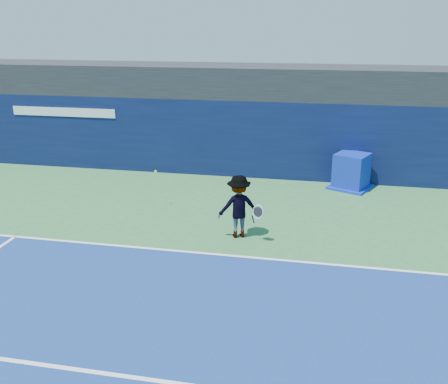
{
  "coord_description": "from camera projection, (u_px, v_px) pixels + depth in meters",
  "views": [
    {
      "loc": [
        3.43,
        -8.66,
        5.8
      ],
      "look_at": [
        0.66,
        5.2,
        1.0
      ],
      "focal_mm": 40.0,
      "sensor_mm": 36.0,
      "label": 1
    }
  ],
  "objects": [
    {
      "name": "ground",
      "position": [
        145.0,
        312.0,
        10.54
      ],
      "size": [
        80.0,
        80.0,
        0.0
      ],
      "primitive_type": "plane",
      "color": "#306C3A",
      "rests_on": "ground"
    },
    {
      "name": "baseline",
      "position": [
        184.0,
        251.0,
        13.32
      ],
      "size": [
        24.0,
        0.1,
        0.01
      ],
      "primitive_type": "cube",
      "color": "white",
      "rests_on": "ground"
    },
    {
      "name": "service_line",
      "position": [
        106.0,
        374.0,
        8.68
      ],
      "size": [
        24.0,
        0.1,
        0.01
      ],
      "primitive_type": "cube",
      "color": "white",
      "rests_on": "ground"
    },
    {
      "name": "stadium_band",
      "position": [
        239.0,
        81.0,
        20.06
      ],
      "size": [
        36.0,
        3.0,
        1.2
      ],
      "primitive_type": "cube",
      "color": "black",
      "rests_on": "back_wall_assembly"
    },
    {
      "name": "back_wall_assembly",
      "position": [
        234.0,
        137.0,
        19.8
      ],
      "size": [
        36.0,
        1.03,
        3.0
      ],
      "color": "#0A143A",
      "rests_on": "ground"
    },
    {
      "name": "equipment_cart",
      "position": [
        351.0,
        172.0,
        18.3
      ],
      "size": [
        1.79,
        1.79,
        1.3
      ],
      "color": "#0B21A0",
      "rests_on": "ground"
    },
    {
      "name": "tennis_player",
      "position": [
        239.0,
        206.0,
        14.01
      ],
      "size": [
        1.42,
        1.03,
        1.81
      ],
      "color": "white",
      "rests_on": "ground"
    },
    {
      "name": "tennis_ball",
      "position": [
        156.0,
        171.0,
        16.23
      ],
      "size": [
        0.08,
        0.08,
        0.08
      ],
      "color": "#DDFA1B",
      "rests_on": "ground"
    }
  ]
}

